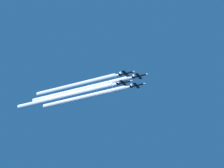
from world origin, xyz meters
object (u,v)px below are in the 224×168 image
object	(u,v)px
jet_slot	(124,82)
jet_right_wingman	(127,73)
jet_lead	(140,76)
jet_left_wingman	(137,85)

from	to	relation	value
jet_slot	jet_right_wingman	bearing A→B (deg)	33.92
jet_lead	jet_left_wingman	distance (m)	11.08
jet_left_wingman	jet_slot	bearing A→B (deg)	-31.08
jet_lead	jet_slot	xyz separation A→B (m)	(1.00, -12.09, -3.12)
jet_right_wingman	jet_slot	distance (m)	10.87
jet_left_wingman	jet_slot	world-z (taller)	jet_left_wingman
jet_lead	jet_slot	distance (m)	12.52
jet_lead	jet_left_wingman	xyz separation A→B (m)	(-9.18, -5.95, -1.78)
jet_left_wingman	jet_lead	bearing A→B (deg)	32.98
jet_left_wingman	jet_slot	size ratio (longest dim) A/B	1.00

